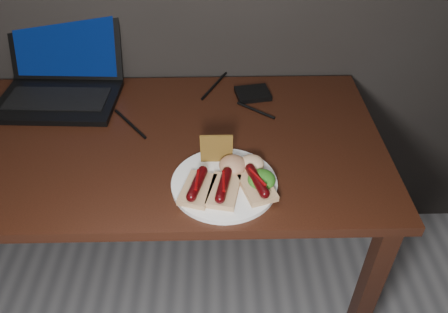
% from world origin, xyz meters
% --- Properties ---
extents(desk, '(1.40, 0.70, 0.75)m').
position_xyz_m(desk, '(0.00, 1.38, 0.66)').
color(desk, '#33160C').
rests_on(desk, ground).
extents(laptop, '(0.39, 0.35, 0.25)m').
position_xyz_m(laptop, '(-0.28, 1.63, 0.80)').
color(laptop, black).
rests_on(laptop, desk).
extents(hard_drive, '(0.12, 0.11, 0.02)m').
position_xyz_m(hard_drive, '(0.34, 1.61, 0.76)').
color(hard_drive, black).
rests_on(hard_drive, desk).
extents(desk_cables, '(0.92, 0.40, 0.01)m').
position_xyz_m(desk_cables, '(-0.01, 1.55, 0.75)').
color(desk_cables, black).
rests_on(desk_cables, desk).
extents(plate, '(0.29, 0.29, 0.01)m').
position_xyz_m(plate, '(0.24, 1.18, 0.76)').
color(plate, white).
rests_on(plate, desk).
extents(bread_sausage_left, '(0.10, 0.13, 0.04)m').
position_xyz_m(bread_sausage_left, '(0.17, 1.15, 0.78)').
color(bread_sausage_left, '#DEAF82').
rests_on(bread_sausage_left, plate).
extents(bread_sausage_center, '(0.09, 0.13, 0.04)m').
position_xyz_m(bread_sausage_center, '(0.24, 1.14, 0.78)').
color(bread_sausage_center, '#DEAF82').
rests_on(bread_sausage_center, plate).
extents(bread_sausage_right, '(0.10, 0.13, 0.04)m').
position_xyz_m(bread_sausage_right, '(0.32, 1.15, 0.78)').
color(bread_sausage_right, '#DEAF82').
rests_on(bread_sausage_right, plate).
extents(crispbread, '(0.09, 0.01, 0.08)m').
position_xyz_m(crispbread, '(0.22, 1.26, 0.80)').
color(crispbread, olive).
rests_on(crispbread, plate).
extents(salad_greens, '(0.07, 0.07, 0.04)m').
position_xyz_m(salad_greens, '(0.33, 1.17, 0.78)').
color(salad_greens, '#1D5611').
rests_on(salad_greens, plate).
extents(salsa_mound, '(0.07, 0.07, 0.04)m').
position_xyz_m(salsa_mound, '(0.26, 1.22, 0.78)').
color(salsa_mound, maroon).
rests_on(salsa_mound, plate).
extents(coleslaw_mound, '(0.06, 0.06, 0.04)m').
position_xyz_m(coleslaw_mound, '(0.31, 1.23, 0.78)').
color(coleslaw_mound, beige).
rests_on(coleslaw_mound, plate).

